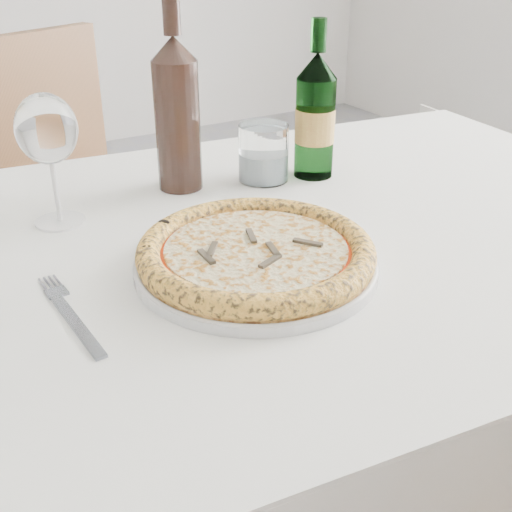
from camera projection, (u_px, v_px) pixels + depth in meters
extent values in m
cube|color=brown|center=(221.00, 257.00, 0.93)|extent=(1.57, 1.00, 0.04)
cube|color=white|center=(221.00, 243.00, 0.92)|extent=(1.63, 1.07, 0.01)
cube|color=white|center=(119.00, 208.00, 1.32)|extent=(1.54, 0.01, 0.22)
cylinder|color=brown|center=(388.00, 267.00, 1.69)|extent=(0.06, 0.06, 0.71)
cube|color=brown|center=(99.00, 236.00, 1.64)|extent=(0.60, 0.60, 0.04)
cube|color=brown|center=(31.00, 128.00, 1.63)|extent=(0.43, 0.23, 0.46)
cylinder|color=brown|center=(110.00, 267.00, 1.99)|extent=(0.04, 0.04, 0.43)
cylinder|color=brown|center=(209.00, 304.00, 1.79)|extent=(0.04, 0.04, 0.43)
cylinder|color=brown|center=(3.00, 324.00, 1.70)|extent=(0.04, 0.04, 0.43)
cylinder|color=brown|center=(106.00, 376.00, 1.51)|extent=(0.04, 0.04, 0.43)
cylinder|color=silver|center=(256.00, 265.00, 0.84)|extent=(0.32, 0.32, 0.01)
torus|color=silver|center=(256.00, 261.00, 0.84)|extent=(0.32, 0.32, 0.01)
cylinder|color=#F3B352|center=(256.00, 256.00, 0.84)|extent=(0.30, 0.30, 0.01)
torus|color=gold|center=(256.00, 251.00, 0.83)|extent=(0.31, 0.31, 0.03)
cylinder|color=red|center=(256.00, 251.00, 0.83)|extent=(0.26, 0.26, 0.00)
cylinder|color=beige|center=(256.00, 248.00, 0.83)|extent=(0.24, 0.24, 0.00)
cube|color=#2B251B|center=(276.00, 240.00, 0.84)|extent=(0.04, 0.01, 0.00)
cube|color=#2B251B|center=(256.00, 229.00, 0.87)|extent=(0.03, 0.04, 0.00)
cube|color=#2B251B|center=(212.00, 234.00, 0.86)|extent=(0.03, 0.04, 0.00)
cube|color=#2B251B|center=(232.00, 252.00, 0.81)|extent=(0.04, 0.01, 0.00)
cube|color=#2B251B|center=(257.00, 265.00, 0.78)|extent=(0.03, 0.04, 0.00)
cube|color=#2B251B|center=(307.00, 258.00, 0.80)|extent=(0.03, 0.04, 0.00)
cube|color=slate|center=(78.00, 326.00, 0.72)|extent=(0.02, 0.15, 0.00)
cube|color=slate|center=(56.00, 291.00, 0.79)|extent=(0.03, 0.02, 0.00)
cylinder|color=slate|center=(42.00, 283.00, 0.81)|extent=(0.00, 0.04, 0.00)
cylinder|color=slate|center=(47.00, 282.00, 0.81)|extent=(0.00, 0.04, 0.00)
cylinder|color=slate|center=(52.00, 281.00, 0.81)|extent=(0.00, 0.04, 0.00)
cylinder|color=slate|center=(57.00, 280.00, 0.82)|extent=(0.00, 0.04, 0.00)
cylinder|color=white|center=(60.00, 221.00, 0.98)|extent=(0.08, 0.08, 0.00)
cylinder|color=white|center=(56.00, 189.00, 0.95)|extent=(0.01, 0.01, 0.10)
ellipsoid|color=white|center=(46.00, 129.00, 0.91)|extent=(0.09, 0.09, 0.10)
cylinder|color=white|center=(263.00, 153.00, 1.12)|extent=(0.09, 0.09, 0.10)
cylinder|color=white|center=(263.00, 166.00, 1.13)|extent=(0.08, 0.08, 0.05)
cylinder|color=#356438|center=(315.00, 128.00, 1.12)|extent=(0.07, 0.07, 0.17)
cone|color=#356438|center=(317.00, 65.00, 1.07)|extent=(0.07, 0.07, 0.04)
cylinder|color=#356438|center=(319.00, 35.00, 1.05)|extent=(0.03, 0.03, 0.05)
cylinder|color=#D9D05B|center=(315.00, 125.00, 1.12)|extent=(0.07, 0.07, 0.06)
cylinder|color=black|center=(178.00, 127.00, 1.06)|extent=(0.07, 0.07, 0.21)
cone|color=black|center=(173.00, 48.00, 1.00)|extent=(0.07, 0.07, 0.04)
cylinder|color=black|center=(171.00, 17.00, 0.98)|extent=(0.03, 0.03, 0.05)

